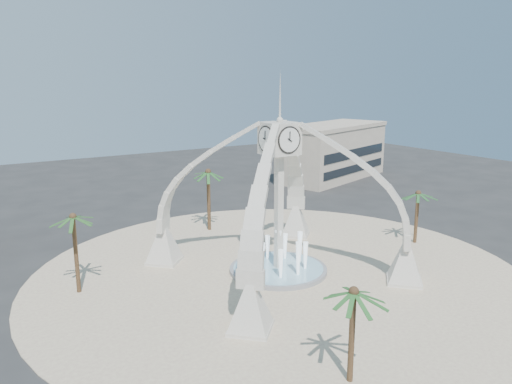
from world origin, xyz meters
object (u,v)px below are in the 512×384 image
palm_east (418,194)px  palm_south (354,293)px  palm_north (208,173)px  clock_tower (279,195)px  palm_west (73,218)px  fountain (278,269)px

palm_east → palm_south: 24.95m
palm_north → palm_east: bearing=-44.1°
clock_tower → palm_west: (-14.85, 4.65, -0.72)m
fountain → palm_south: palm_south is taller
clock_tower → palm_west: bearing=162.6°
palm_west → palm_south: (9.31, -19.16, -0.75)m
palm_south → palm_west: bearing=115.9°
palm_east → palm_west: palm_west is taller
palm_east → clock_tower: bearing=176.3°
palm_west → palm_east: bearing=-10.6°
clock_tower → palm_east: size_ratio=3.20×
fountain → palm_north: bearing=87.7°
fountain → palm_west: (-14.85, 4.65, 5.48)m
fountain → palm_east: bearing=-3.7°
palm_east → palm_south: (-20.98, -13.51, 0.14)m
fountain → palm_west: palm_west is taller
palm_south → palm_north: bearing=77.7°
clock_tower → fountain: 6.20m
palm_west → palm_north: size_ratio=0.93×
clock_tower → palm_north: bearing=87.7°
clock_tower → palm_south: 15.60m
palm_north → palm_south: bearing=-102.3°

